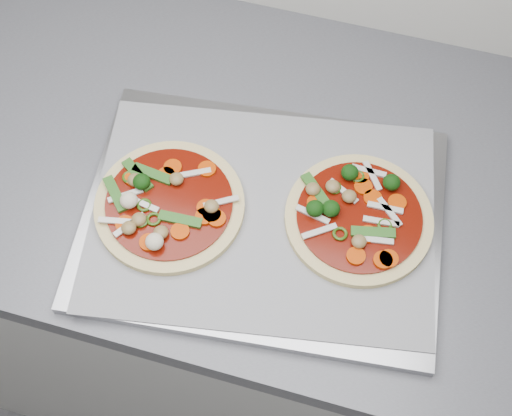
# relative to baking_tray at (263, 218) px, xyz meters

# --- Properties ---
(base_cabinet) EXTENTS (3.60, 0.60, 0.86)m
(base_cabinet) POSITION_rel_baking_tray_xyz_m (-0.28, 0.08, -0.48)
(base_cabinet) COLOR silver
(base_cabinet) RESTS_ON ground
(countertop) EXTENTS (3.60, 0.60, 0.04)m
(countertop) POSITION_rel_baking_tray_xyz_m (-0.28, 0.08, -0.03)
(countertop) COLOR slate
(countertop) RESTS_ON base_cabinet
(baking_tray) EXTENTS (0.51, 0.40, 0.02)m
(baking_tray) POSITION_rel_baking_tray_xyz_m (0.00, 0.00, 0.00)
(baking_tray) COLOR gray
(baking_tray) RESTS_ON countertop
(parchment) EXTENTS (0.51, 0.40, 0.00)m
(parchment) POSITION_rel_baking_tray_xyz_m (0.00, 0.00, 0.01)
(parchment) COLOR gray
(parchment) RESTS_ON baking_tray
(pizza_left) EXTENTS (0.24, 0.24, 0.03)m
(pizza_left) POSITION_rel_baking_tray_xyz_m (-0.13, -0.03, 0.02)
(pizza_left) COLOR #F2DC86
(pizza_left) RESTS_ON parchment
(pizza_right) EXTENTS (0.26, 0.26, 0.03)m
(pizza_right) POSITION_rel_baking_tray_xyz_m (0.12, 0.03, 0.02)
(pizza_right) COLOR #F2DC86
(pizza_right) RESTS_ON parchment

